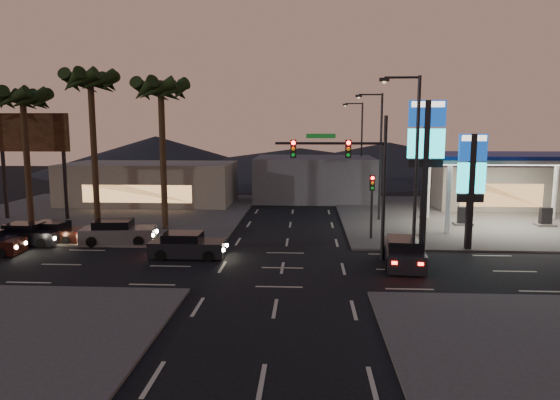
# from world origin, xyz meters

# --- Properties ---
(ground) EXTENTS (140.00, 140.00, 0.00)m
(ground) POSITION_xyz_m (0.00, 0.00, 0.00)
(ground) COLOR black
(ground) RESTS_ON ground
(corner_lot_ne) EXTENTS (24.00, 24.00, 0.12)m
(corner_lot_ne) POSITION_xyz_m (16.00, 16.00, 0.06)
(corner_lot_ne) COLOR #47443F
(corner_lot_ne) RESTS_ON ground
(corner_lot_nw) EXTENTS (24.00, 24.00, 0.12)m
(corner_lot_nw) POSITION_xyz_m (-16.00, 16.00, 0.06)
(corner_lot_nw) COLOR #47443F
(corner_lot_nw) RESTS_ON ground
(gas_station) EXTENTS (12.20, 8.20, 5.47)m
(gas_station) POSITION_xyz_m (16.00, 12.00, 5.08)
(gas_station) COLOR silver
(gas_station) RESTS_ON ground
(convenience_store) EXTENTS (10.00, 6.00, 4.00)m
(convenience_store) POSITION_xyz_m (18.00, 21.00, 2.00)
(convenience_store) COLOR #726B5B
(convenience_store) RESTS_ON ground
(pylon_sign_tall) EXTENTS (2.20, 0.35, 9.00)m
(pylon_sign_tall) POSITION_xyz_m (8.50, 5.50, 6.39)
(pylon_sign_tall) COLOR black
(pylon_sign_tall) RESTS_ON ground
(pylon_sign_short) EXTENTS (1.60, 0.35, 7.00)m
(pylon_sign_short) POSITION_xyz_m (11.00, 4.50, 4.66)
(pylon_sign_short) COLOR black
(pylon_sign_short) RESTS_ON ground
(traffic_signal_mast) EXTENTS (6.10, 0.39, 8.00)m
(traffic_signal_mast) POSITION_xyz_m (3.76, 1.99, 5.23)
(traffic_signal_mast) COLOR black
(traffic_signal_mast) RESTS_ON ground
(pedestal_signal) EXTENTS (0.32, 0.39, 4.30)m
(pedestal_signal) POSITION_xyz_m (5.50, 6.98, 2.92)
(pedestal_signal) COLOR black
(pedestal_signal) RESTS_ON ground
(streetlight_near) EXTENTS (2.14, 0.25, 10.00)m
(streetlight_near) POSITION_xyz_m (6.79, 1.00, 5.72)
(streetlight_near) COLOR black
(streetlight_near) RESTS_ON ground
(streetlight_mid) EXTENTS (2.14, 0.25, 10.00)m
(streetlight_mid) POSITION_xyz_m (6.79, 14.00, 5.72)
(streetlight_mid) COLOR black
(streetlight_mid) RESTS_ON ground
(streetlight_far) EXTENTS (2.14, 0.25, 10.00)m
(streetlight_far) POSITION_xyz_m (6.79, 28.00, 5.72)
(streetlight_far) COLOR black
(streetlight_far) RESTS_ON ground
(palm_a) EXTENTS (4.41, 4.41, 10.86)m
(palm_a) POSITION_xyz_m (-9.00, 9.50, 9.43)
(palm_a) COLOR black
(palm_a) RESTS_ON ground
(palm_b) EXTENTS (4.41, 4.41, 11.46)m
(palm_b) POSITION_xyz_m (-14.00, 9.50, 9.97)
(palm_b) COLOR black
(palm_b) RESTS_ON ground
(palm_c) EXTENTS (4.41, 4.41, 10.26)m
(palm_c) POSITION_xyz_m (-19.00, 9.50, 8.88)
(palm_c) COLOR black
(palm_c) RESTS_ON ground
(billboard) EXTENTS (6.00, 0.30, 8.50)m
(billboard) POSITION_xyz_m (-20.50, 13.00, 6.33)
(billboard) COLOR black
(billboard) RESTS_ON ground
(building_far_west) EXTENTS (16.00, 8.00, 4.00)m
(building_far_west) POSITION_xyz_m (-14.00, 22.00, 2.00)
(building_far_west) COLOR #726B5B
(building_far_west) RESTS_ON ground
(building_far_mid) EXTENTS (12.00, 9.00, 4.40)m
(building_far_mid) POSITION_xyz_m (2.00, 26.00, 2.20)
(building_far_mid) COLOR #4C4C51
(building_far_mid) RESTS_ON ground
(hill_left) EXTENTS (40.00, 40.00, 6.00)m
(hill_left) POSITION_xyz_m (-25.00, 60.00, 3.00)
(hill_left) COLOR black
(hill_left) RESTS_ON ground
(hill_right) EXTENTS (50.00, 50.00, 5.00)m
(hill_right) POSITION_xyz_m (15.00, 60.00, 2.50)
(hill_right) COLOR black
(hill_right) RESTS_ON ground
(hill_center) EXTENTS (60.00, 60.00, 4.00)m
(hill_center) POSITION_xyz_m (0.00, 60.00, 2.00)
(hill_center) COLOR black
(hill_center) RESTS_ON ground
(car_lane_a_front) EXTENTS (4.40, 1.89, 1.42)m
(car_lane_a_front) POSITION_xyz_m (-5.57, 1.94, 0.66)
(car_lane_a_front) COLOR black
(car_lane_a_front) RESTS_ON ground
(car_lane_b_front) EXTENTS (4.82, 2.39, 1.52)m
(car_lane_b_front) POSITION_xyz_m (-10.82, 5.11, 0.71)
(car_lane_b_front) COLOR #58595B
(car_lane_b_front) RESTS_ON ground
(car_lane_b_mid) EXTENTS (4.25, 1.93, 1.36)m
(car_lane_b_mid) POSITION_xyz_m (-16.41, 4.51, 0.63)
(car_lane_b_mid) COLOR black
(car_lane_b_mid) RESTS_ON ground
(car_lane_b_rear) EXTENTS (4.18, 2.07, 1.32)m
(car_lane_b_rear) POSITION_xyz_m (-15.11, 5.36, 0.61)
(car_lane_b_rear) COLOR black
(car_lane_b_rear) RESTS_ON ground
(suv_station) EXTENTS (2.45, 4.83, 1.55)m
(suv_station) POSITION_xyz_m (6.49, 0.80, 0.72)
(suv_station) COLOR black
(suv_station) RESTS_ON ground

